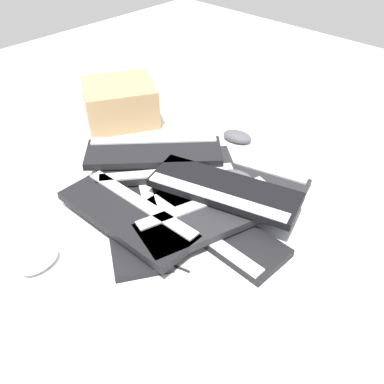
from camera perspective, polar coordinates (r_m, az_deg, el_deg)
The scene contains 16 objects.
ground_plane at distance 1.37m, azimuth 0.37°, elevation 0.80°, with size 3.20×3.20×0.00m, color white.
keyboard_0 at distance 1.25m, azimuth -7.75°, elevation -3.41°, with size 0.36×0.45×0.03m.
keyboard_1 at distance 1.21m, azimuth 2.89°, elevation -4.61°, with size 0.17×0.45×0.03m.
keyboard_2 at distance 1.41m, azimuth 6.35°, elevation 2.25°, with size 0.26×0.46×0.03m.
keyboard_3 at distance 1.36m, azimuth -3.02°, elevation 1.07°, with size 0.32×0.46×0.03m.
keyboard_4 at distance 1.22m, azimuth -8.72°, elevation -3.11°, with size 0.16×0.44×0.03m.
keyboard_5 at distance 1.39m, azimuth -3.59°, elevation 3.41°, with size 0.44×0.39×0.03m.
keyboard_6 at distance 1.41m, azimuth -5.10°, elevation 5.35°, with size 0.42×0.41×0.03m.
keyboard_7 at distance 1.20m, azimuth 2.98°, elevation -3.25°, with size 0.46×0.27×0.03m.
keyboard_8 at distance 1.25m, azimuth 4.27°, elevation 0.31°, with size 0.27×0.46×0.03m.
mouse_0 at distance 1.60m, azimuth 6.05°, elevation 7.37°, with size 0.11×0.07×0.04m, color #4C4C51.
mouse_1 at distance 1.34m, azimuth 5.93°, elevation 1.89°, with size 0.11×0.07×0.04m, color #4C4C51.
mouse_2 at distance 1.51m, azimuth -6.75°, elevation 5.13°, with size 0.11×0.07×0.04m, color silver.
mouse_3 at distance 1.18m, azimuth -19.73°, elevation -8.66°, with size 0.11×0.07×0.04m, color silver.
cable_0 at distance 1.36m, azimuth -4.90°, elevation 0.47°, with size 0.47×0.50×0.01m.
cardboard_box at distance 1.73m, azimuth -9.59°, elevation 11.72°, with size 0.27×0.24×0.15m, color tan.
Camera 1 is at (0.80, 0.74, 0.84)m, focal length 40.00 mm.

